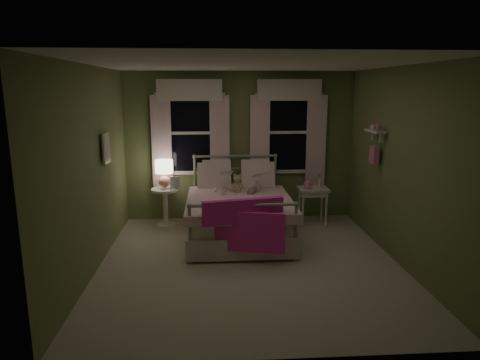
{
  "coord_description": "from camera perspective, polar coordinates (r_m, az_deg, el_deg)",
  "views": [
    {
      "loc": [
        -0.49,
        -5.38,
        2.32
      ],
      "look_at": [
        -0.08,
        0.7,
        1.0
      ],
      "focal_mm": 32.0,
      "sensor_mm": 36.0,
      "label": 1
    }
  ],
  "objects": [
    {
      "name": "framed_picture",
      "position": [
        6.21,
        -17.4,
        4.08
      ],
      "size": [
        0.03,
        0.32,
        0.42
      ],
      "color": "beige",
      "rests_on": "room_shell"
    },
    {
      "name": "child_right",
      "position": [
        7.02,
        1.86,
        0.76
      ],
      "size": [
        0.41,
        0.36,
        0.71
      ],
      "primitive_type": "imported",
      "rotation": [
        0.0,
        0.0,
        2.83
      ],
      "color": "#F7D1DD",
      "rests_on": "bed"
    },
    {
      "name": "book_left",
      "position": [
        6.74,
        -2.67,
        0.59
      ],
      "size": [
        0.21,
        0.13,
        0.26
      ],
      "primitive_type": "imported",
      "rotation": [
        1.22,
        0.0,
        0.06
      ],
      "color": "beige",
      "rests_on": "child_left"
    },
    {
      "name": "child_left",
      "position": [
        6.99,
        -2.71,
        0.87
      ],
      "size": [
        0.29,
        0.2,
        0.75
      ],
      "primitive_type": "imported",
      "rotation": [
        0.0,
        0.0,
        3.21
      ],
      "color": "#F7D1DD",
      "rests_on": "bed"
    },
    {
      "name": "bed",
      "position": [
        6.73,
        -0.2,
        -4.5
      ],
      "size": [
        1.58,
        2.04,
        1.18
      ],
      "color": "white",
      "rests_on": "ground"
    },
    {
      "name": "room_shell",
      "position": [
        5.5,
        1.35,
        1.53
      ],
      "size": [
        4.2,
        4.2,
        4.2
      ],
      "color": "beige",
      "rests_on": "ground"
    },
    {
      "name": "table_lamp",
      "position": [
        7.27,
        -10.08,
        1.2
      ],
      "size": [
        0.3,
        0.3,
        0.47
      ],
      "color": "#E18C85",
      "rests_on": "nightstand_left"
    },
    {
      "name": "wall_shelf",
      "position": [
        6.58,
        17.54,
        4.71
      ],
      "size": [
        0.15,
        0.5,
        0.6
      ],
      "color": "white",
      "rests_on": "room_shell"
    },
    {
      "name": "nightstand_left",
      "position": [
        7.38,
        -9.92,
        -2.88
      ],
      "size": [
        0.46,
        0.46,
        0.65
      ],
      "color": "white",
      "rests_on": "ground"
    },
    {
      "name": "teddy_bear",
      "position": [
        6.88,
        -0.34,
        -0.62
      ],
      "size": [
        0.23,
        0.18,
        0.31
      ],
      "color": "tan",
      "rests_on": "bed"
    },
    {
      "name": "pink_toy",
      "position": [
        7.35,
        9.0,
        -0.6
      ],
      "size": [
        0.14,
        0.19,
        0.14
      ],
      "color": "pink",
      "rests_on": "nightstand_right"
    },
    {
      "name": "book_nightstand",
      "position": [
        7.24,
        -9.27,
        -1.21
      ],
      "size": [
        0.18,
        0.23,
        0.02
      ],
      "primitive_type": "imported",
      "rotation": [
        0.0,
        0.0,
        0.06
      ],
      "color": "beige",
      "rests_on": "nightstand_left"
    },
    {
      "name": "window_right",
      "position": [
        7.56,
        6.45,
        6.85
      ],
      "size": [
        1.34,
        0.13,
        1.96
      ],
      "color": "black",
      "rests_on": "room_shell"
    },
    {
      "name": "window_left",
      "position": [
        7.45,
        -6.62,
        6.77
      ],
      "size": [
        1.34,
        0.13,
        1.96
      ],
      "color": "black",
      "rests_on": "room_shell"
    },
    {
      "name": "book_right",
      "position": [
        6.78,
        2.07,
        0.3
      ],
      "size": [
        0.22,
        0.18,
        0.26
      ],
      "primitive_type": "imported",
      "rotation": [
        1.22,
        0.0,
        0.39
      ],
      "color": "beige",
      "rests_on": "child_right"
    },
    {
      "name": "nightstand_right",
      "position": [
        7.41,
        9.7,
        -1.78
      ],
      "size": [
        0.5,
        0.4,
        0.64
      ],
      "color": "white",
      "rests_on": "ground"
    },
    {
      "name": "bud_vase",
      "position": [
        7.43,
        10.58,
        0.13
      ],
      "size": [
        0.06,
        0.06,
        0.28
      ],
      "color": "white",
      "rests_on": "nightstand_right"
    },
    {
      "name": "pink_throw",
      "position": [
        5.68,
        0.46,
        -5.3
      ],
      "size": [
        1.1,
        0.38,
        0.71
      ],
      "color": "#E42CA3",
      "rests_on": "bed"
    }
  ]
}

